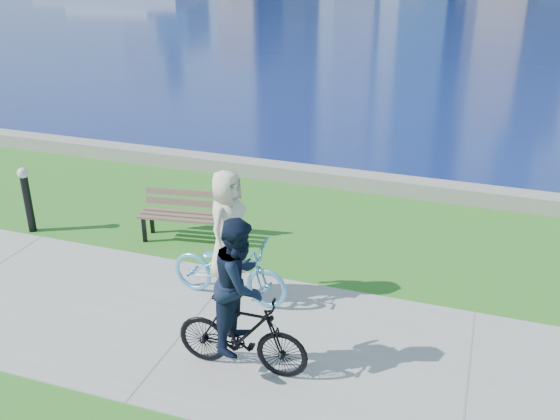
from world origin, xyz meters
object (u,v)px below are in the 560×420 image
at_px(park_bench, 187,212).
at_px(cyclist_woman, 228,253).
at_px(bollard_lamp, 27,195).
at_px(cyclist_man, 241,310).

xyz_separation_m(park_bench, cyclist_woman, (1.59, -1.73, 0.27)).
distance_m(park_bench, bollard_lamp, 3.12).
height_order(bollard_lamp, cyclist_man, cyclist_man).
bearing_deg(bollard_lamp, cyclist_man, -25.36).
relative_size(bollard_lamp, cyclist_man, 0.60).
relative_size(park_bench, bollard_lamp, 1.38).
bearing_deg(park_bench, cyclist_man, -61.81).
distance_m(park_bench, cyclist_woman, 2.37).
distance_m(park_bench, cyclist_man, 4.13).
relative_size(park_bench, cyclist_man, 0.82).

